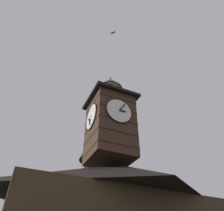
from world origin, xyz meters
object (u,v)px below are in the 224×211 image
pine_tree_behind (94,195)px  flying_bird_high (113,33)px  clock_tower (110,121)px  moon (99,179)px

pine_tree_behind → flying_bird_high: size_ratio=36.07×
clock_tower → flying_bird_high: (0.49, 1.72, 10.09)m
clock_tower → moon: size_ratio=3.79×
pine_tree_behind → flying_bird_high: bearing=81.1°
pine_tree_behind → flying_bird_high: (0.98, 6.24, 15.09)m
pine_tree_behind → clock_tower: bearing=83.8°
moon → pine_tree_behind: bearing=67.6°
clock_tower → moon: 34.20m
clock_tower → moon: moon is taller
clock_tower → moon: (-11.59, -31.49, 6.60)m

